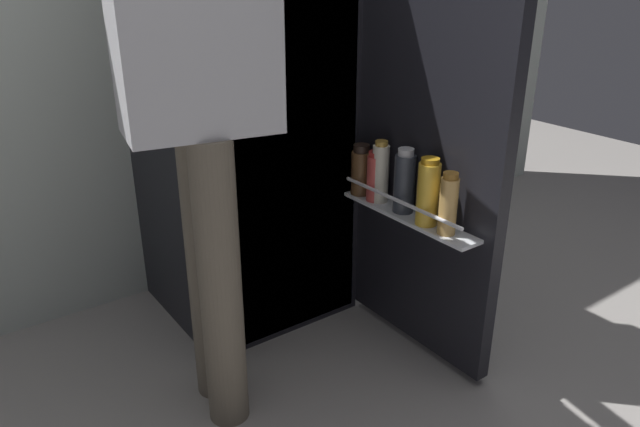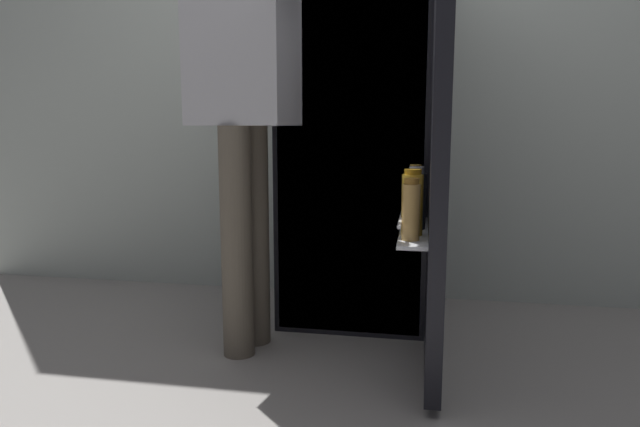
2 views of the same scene
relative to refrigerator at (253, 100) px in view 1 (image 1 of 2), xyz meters
name	(u,v)px [view 1 (image 1 of 2)]	position (x,y,z in m)	size (l,w,h in m)	color
ground_plane	(329,366)	(-0.03, -0.50, -0.83)	(6.91, 6.91, 0.00)	gray
refrigerator	(253,100)	(0.00, 0.00, 0.00)	(0.68, 1.23, 1.65)	black
person	(201,61)	(-0.39, -0.44, 0.23)	(0.55, 0.77, 1.75)	#665B4C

